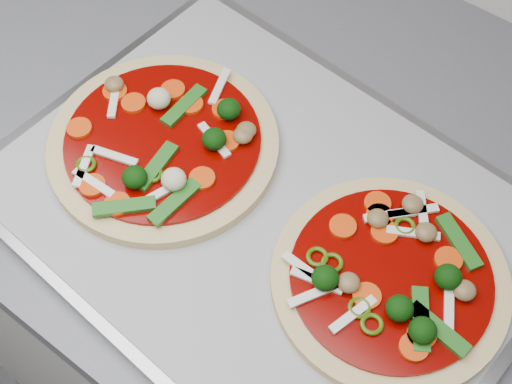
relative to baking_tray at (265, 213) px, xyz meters
The scene contains 5 objects.
countertop 0.23m from the baking_tray, 21.86° to the left, with size 3.60×0.60×0.04m, color slate.
baking_tray is the anchor object (origin of this frame).
parchment 0.01m from the baking_tray, ahead, with size 0.48×0.35×0.00m, color #A3A3A8.
pizza_left 0.12m from the baking_tray, behind, with size 0.26×0.26×0.04m.
pizza_right 0.14m from the baking_tray, ahead, with size 0.24×0.24×0.04m.
Camera 1 is at (-0.01, 0.93, 1.50)m, focal length 50.00 mm.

